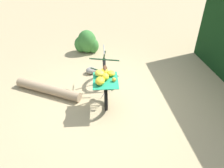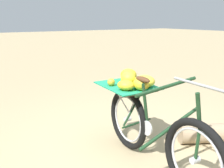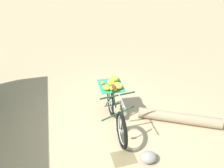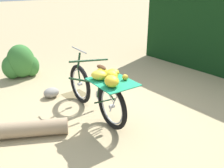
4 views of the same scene
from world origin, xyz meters
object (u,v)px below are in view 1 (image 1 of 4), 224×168
bicycle (105,80)px  path_stone (91,70)px  fallen_log (48,89)px  shrub_cluster (87,43)px

bicycle → path_stone: bicycle is taller
bicycle → fallen_log: (-1.43, 0.35, -0.39)m
shrub_cluster → path_stone: size_ratio=2.69×
fallen_log → path_stone: bearing=37.0°
bicycle → shrub_cluster: (-0.38, 2.64, -0.16)m
fallen_log → shrub_cluster: bearing=65.6°
fallen_log → path_stone: fallen_log is taller
bicycle → shrub_cluster: 2.67m
shrub_cluster → path_stone: 1.47m
bicycle → path_stone: size_ratio=5.80×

